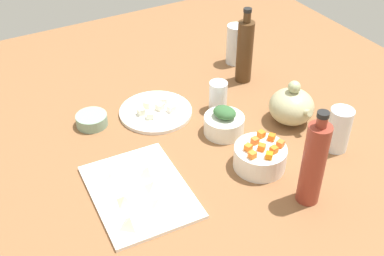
% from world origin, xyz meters
% --- Properties ---
extents(tabletop, '(1.90, 1.90, 0.03)m').
position_xyz_m(tabletop, '(0.00, 0.00, 0.01)').
color(tabletop, brown).
rests_on(tabletop, ground).
extents(cutting_board, '(0.33, 0.26, 0.01)m').
position_xyz_m(cutting_board, '(0.12, -0.22, 0.03)').
color(cutting_board, white).
rests_on(cutting_board, tabletop).
extents(plate_tofu, '(0.23, 0.23, 0.01)m').
position_xyz_m(plate_tofu, '(-0.18, -0.03, 0.04)').
color(plate_tofu, white).
rests_on(plate_tofu, tabletop).
extents(bowl_greens, '(0.12, 0.12, 0.06)m').
position_xyz_m(bowl_greens, '(0.01, 0.11, 0.06)').
color(bowl_greens, white).
rests_on(bowl_greens, tabletop).
extents(bowl_carrots, '(0.14, 0.14, 0.06)m').
position_xyz_m(bowl_carrots, '(0.19, 0.11, 0.06)').
color(bowl_carrots, white).
rests_on(bowl_carrots, tabletop).
extents(bowl_small_side, '(0.10, 0.10, 0.04)m').
position_xyz_m(bowl_small_side, '(-0.22, -0.23, 0.05)').
color(bowl_small_side, gray).
rests_on(bowl_small_side, tabletop).
extents(teapot, '(0.16, 0.14, 0.14)m').
position_xyz_m(teapot, '(0.06, 0.32, 0.09)').
color(teapot, '#B2B084').
rests_on(teapot, tabletop).
extents(bottle_0, '(0.06, 0.06, 0.27)m').
position_xyz_m(bottle_0, '(0.35, 0.14, 0.15)').
color(bottle_0, maroon).
rests_on(bottle_0, tabletop).
extents(bottle_1, '(0.06, 0.06, 0.27)m').
position_xyz_m(bottle_1, '(-0.22, 0.33, 0.15)').
color(bottle_1, '#472D17').
rests_on(bottle_1, tabletop).
extents(drinking_glass_0, '(0.07, 0.07, 0.13)m').
position_xyz_m(drinking_glass_0, '(0.23, 0.35, 0.10)').
color(drinking_glass_0, white).
rests_on(drinking_glass_0, tabletop).
extents(drinking_glass_1, '(0.07, 0.07, 0.15)m').
position_xyz_m(drinking_glass_1, '(-0.34, 0.37, 0.10)').
color(drinking_glass_1, white).
rests_on(drinking_glass_1, tabletop).
extents(drinking_glass_2, '(0.06, 0.06, 0.10)m').
position_xyz_m(drinking_glass_2, '(-0.11, 0.16, 0.08)').
color(drinking_glass_2, white).
rests_on(drinking_glass_2, tabletop).
extents(carrot_cube_0, '(0.03, 0.03, 0.02)m').
position_xyz_m(carrot_cube_0, '(0.17, 0.16, 0.10)').
color(carrot_cube_0, orange).
rests_on(carrot_cube_0, bowl_carrots).
extents(carrot_cube_1, '(0.02, 0.02, 0.02)m').
position_xyz_m(carrot_cube_1, '(0.16, 0.11, 0.10)').
color(carrot_cube_1, orange).
rests_on(carrot_cube_1, bowl_carrots).
extents(carrot_cube_2, '(0.02, 0.02, 0.02)m').
position_xyz_m(carrot_cube_2, '(0.22, 0.13, 0.10)').
color(carrot_cube_2, orange).
rests_on(carrot_cube_2, bowl_carrots).
extents(carrot_cube_3, '(0.03, 0.03, 0.02)m').
position_xyz_m(carrot_cube_3, '(0.19, 0.11, 0.10)').
color(carrot_cube_3, orange).
rests_on(carrot_cube_3, bowl_carrots).
extents(carrot_cube_4, '(0.02, 0.02, 0.02)m').
position_xyz_m(carrot_cube_4, '(0.18, 0.07, 0.10)').
color(carrot_cube_4, orange).
rests_on(carrot_cube_4, bowl_carrots).
extents(carrot_cube_5, '(0.02, 0.02, 0.02)m').
position_xyz_m(carrot_cube_5, '(0.21, 0.07, 0.10)').
color(carrot_cube_5, orange).
rests_on(carrot_cube_5, bowl_carrots).
extents(carrot_cube_6, '(0.02, 0.02, 0.02)m').
position_xyz_m(carrot_cube_6, '(0.15, 0.14, 0.10)').
color(carrot_cube_6, orange).
rests_on(carrot_cube_6, bowl_carrots).
extents(carrot_cube_7, '(0.03, 0.03, 0.02)m').
position_xyz_m(carrot_cube_7, '(0.23, 0.10, 0.10)').
color(carrot_cube_7, orange).
rests_on(carrot_cube_7, bowl_carrots).
extents(carrot_cube_8, '(0.02, 0.02, 0.02)m').
position_xyz_m(carrot_cube_8, '(0.21, 0.16, 0.10)').
color(carrot_cube_8, orange).
rests_on(carrot_cube_8, bowl_carrots).
extents(chopped_greens_mound, '(0.09, 0.08, 0.03)m').
position_xyz_m(chopped_greens_mound, '(0.01, 0.11, 0.10)').
color(chopped_greens_mound, '#335F33').
rests_on(chopped_greens_mound, bowl_greens).
extents(tofu_cube_0, '(0.03, 0.03, 0.02)m').
position_xyz_m(tofu_cube_0, '(-0.21, -0.05, 0.05)').
color(tofu_cube_0, '#E6F2CA').
rests_on(tofu_cube_0, plate_tofu).
extents(tofu_cube_1, '(0.03, 0.03, 0.02)m').
position_xyz_m(tofu_cube_1, '(-0.20, 0.01, 0.05)').
color(tofu_cube_1, white).
rests_on(tofu_cube_1, plate_tofu).
extents(tofu_cube_2, '(0.03, 0.03, 0.02)m').
position_xyz_m(tofu_cube_2, '(-0.15, -0.06, 0.05)').
color(tofu_cube_2, white).
rests_on(tofu_cube_2, plate_tofu).
extents(tofu_cube_3, '(0.03, 0.03, 0.02)m').
position_xyz_m(tofu_cube_3, '(-0.18, -0.02, 0.05)').
color(tofu_cube_3, silver).
rests_on(tofu_cube_3, plate_tofu).
extents(tofu_cube_4, '(0.02, 0.02, 0.02)m').
position_xyz_m(tofu_cube_4, '(-0.15, 0.01, 0.05)').
color(tofu_cube_4, white).
rests_on(tofu_cube_4, plate_tofu).
extents(tofu_cube_5, '(0.02, 0.02, 0.02)m').
position_xyz_m(tofu_cube_5, '(-0.18, -0.08, 0.05)').
color(tofu_cube_5, silver).
rests_on(tofu_cube_5, plate_tofu).
extents(dumpling_0, '(0.06, 0.06, 0.02)m').
position_xyz_m(dumpling_0, '(0.06, -0.27, 0.05)').
color(dumpling_0, beige).
rests_on(dumpling_0, cutting_board).
extents(dumpling_1, '(0.06, 0.06, 0.02)m').
position_xyz_m(dumpling_1, '(0.20, -0.20, 0.05)').
color(dumpling_1, beige).
rests_on(dumpling_1, cutting_board).
extents(dumpling_2, '(0.07, 0.07, 0.02)m').
position_xyz_m(dumpling_2, '(0.14, -0.19, 0.05)').
color(dumpling_2, beige).
rests_on(dumpling_2, cutting_board).
extents(dumpling_3, '(0.05, 0.05, 0.03)m').
position_xyz_m(dumpling_3, '(0.08, -0.18, 0.05)').
color(dumpling_3, beige).
rests_on(dumpling_3, cutting_board).
extents(dumpling_4, '(0.05, 0.05, 0.03)m').
position_xyz_m(dumpling_4, '(0.15, -0.28, 0.05)').
color(dumpling_4, beige).
rests_on(dumpling_4, cutting_board).
extents(dumpling_5, '(0.04, 0.05, 0.03)m').
position_xyz_m(dumpling_5, '(0.22, -0.29, 0.05)').
color(dumpling_5, beige).
rests_on(dumpling_5, cutting_board).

